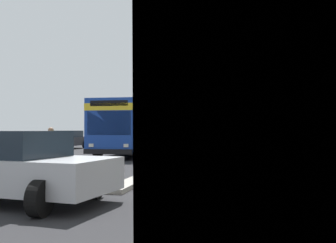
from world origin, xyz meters
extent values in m
plane|color=#262628|center=(0.00, 8.00, 0.00)|extent=(120.00, 120.00, 0.00)
cube|color=#9E998E|center=(0.44, 3.05, 0.06)|extent=(34.38, 0.50, 0.12)
cube|color=#B2A88E|center=(-11.02, 4.05, 1.71)|extent=(0.55, 0.55, 3.43)
cube|color=#B2A88E|center=(-5.29, 4.05, 1.71)|extent=(0.55, 0.55, 3.43)
cube|color=#B2A88E|center=(0.44, 4.05, 1.71)|extent=(0.55, 0.55, 3.43)
cube|color=#B2A88E|center=(6.17, 4.05, 1.71)|extent=(0.55, 0.55, 3.43)
cube|color=#B2A88E|center=(11.90, 4.05, 1.71)|extent=(0.55, 0.55, 3.43)
cube|color=#19594C|center=(0.44, 5.38, 3.78)|extent=(28.65, 3.16, 0.82)
cube|color=#19232D|center=(0.44, 7.02, 1.40)|extent=(24.06, 0.08, 2.40)
cube|color=#193D9E|center=(3.16, -0.45, 1.73)|extent=(11.04, 2.72, 2.75)
cube|color=yellow|center=(3.16, -0.45, 2.65)|extent=(11.06, 2.74, 0.36)
cube|color=#19232D|center=(2.86, -0.46, 1.95)|extent=(9.28, 2.73, 0.90)
cube|color=#19232D|center=(8.63, -0.37, 1.85)|extent=(0.10, 2.24, 1.20)
cube|color=black|center=(8.64, -0.37, 2.82)|extent=(0.09, 1.94, 0.28)
cube|color=black|center=(8.76, -0.36, 0.45)|extent=(0.24, 2.45, 0.24)
cube|color=silver|center=(8.67, 0.53, 0.75)|extent=(0.06, 0.24, 0.16)
cube|color=silver|center=(8.70, -1.26, 0.75)|extent=(0.06, 0.24, 0.16)
cube|color=silver|center=(1.66, -0.48, 3.22)|extent=(2.43, 1.82, 0.24)
cylinder|color=black|center=(6.77, 0.88, 0.50)|extent=(1.00, 0.30, 1.00)
cylinder|color=black|center=(6.81, -1.67, 0.50)|extent=(1.00, 0.30, 1.00)
cylinder|color=black|center=(0.06, 0.77, 0.50)|extent=(1.00, 0.30, 1.00)
cylinder|color=black|center=(0.10, -1.78, 0.50)|extent=(1.00, 0.30, 1.00)
cube|color=#B2B5BA|center=(18.86, 1.26, 0.60)|extent=(2.40, 4.61, 0.66)
cube|color=#19232D|center=(18.83, 1.06, 1.20)|extent=(1.92, 2.66, 0.54)
cylinder|color=black|center=(18.18, 2.87, 0.32)|extent=(0.64, 0.22, 0.64)
cylinder|color=black|center=(19.96, 2.61, 0.32)|extent=(0.64, 0.22, 0.64)
cube|color=#232328|center=(-1.53, -7.77, 0.60)|extent=(4.50, 2.05, 0.66)
cube|color=#19232D|center=(-1.73, -7.76, 1.20)|extent=(2.55, 1.72, 0.54)
cylinder|color=black|center=(0.02, -6.96, 0.32)|extent=(0.64, 0.22, 0.64)
cylinder|color=black|center=(-0.09, -8.76, 0.32)|extent=(0.64, 0.22, 0.64)
cylinder|color=black|center=(-2.97, -6.79, 0.32)|extent=(0.64, 0.22, 0.64)
cylinder|color=black|center=(-3.07, -8.58, 0.32)|extent=(0.64, 0.22, 0.64)
cylinder|color=navy|center=(12.49, -1.25, 0.40)|extent=(0.16, 0.16, 0.79)
cylinder|color=navy|center=(12.83, -1.23, 0.40)|extent=(0.16, 0.16, 0.79)
cube|color=#26664C|center=(12.66, -1.24, 1.09)|extent=(0.39, 0.51, 0.60)
sphere|color=#8C664C|center=(12.66, -1.24, 1.50)|extent=(0.21, 0.21, 0.21)
cylinder|color=#26664C|center=(12.50, -1.47, 1.12)|extent=(0.09, 0.09, 0.54)
cylinder|color=#26664C|center=(12.82, -1.00, 1.12)|extent=(0.09, 0.09, 0.54)
cube|color=#4C4742|center=(-5.53, 4.73, 0.24)|extent=(0.93, 0.93, 0.49)
cylinder|color=#332319|center=(-5.53, 4.73, 0.50)|extent=(0.79, 0.79, 0.02)
cylinder|color=brown|center=(-5.53, 4.73, 1.24)|extent=(0.16, 0.16, 1.51)
ellipsoid|color=#195123|center=(-5.06, 4.62, 2.06)|extent=(1.00, 0.43, 0.18)
ellipsoid|color=#195123|center=(-5.63, 5.07, 2.20)|extent=(0.41, 0.73, 0.14)
ellipsoid|color=#195123|center=(-5.89, 4.66, 2.17)|extent=(0.75, 0.34, 0.18)
ellipsoid|color=#195123|center=(-5.57, 4.33, 2.13)|extent=(0.29, 0.82, 0.18)
camera|label=1|loc=(25.69, 5.97, 1.48)|focal=39.19mm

